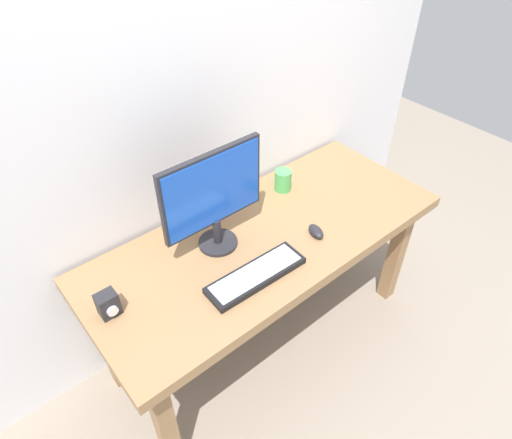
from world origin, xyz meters
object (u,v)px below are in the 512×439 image
at_px(desk, 266,249).
at_px(mouse, 316,231).
at_px(keyboard_primary, 256,275).
at_px(coffee_mug, 283,180).
at_px(monitor, 213,196).
at_px(audio_controller, 108,304).

xyz_separation_m(desk, mouse, (0.17, -0.14, 0.11)).
relative_size(keyboard_primary, coffee_mug, 3.98).
xyz_separation_m(monitor, audio_controller, (-0.53, -0.05, -0.21)).
bearing_deg(audio_controller, desk, -3.39).
height_order(desk, mouse, mouse).
xyz_separation_m(desk, monitor, (-0.20, 0.10, 0.35)).
bearing_deg(keyboard_primary, audio_controller, 158.19).
height_order(keyboard_primary, coffee_mug, coffee_mug).
relative_size(audio_controller, coffee_mug, 0.94).
relative_size(desk, audio_controller, 16.37).
bearing_deg(monitor, audio_controller, -174.22).
relative_size(desk, mouse, 17.40).
distance_m(desk, keyboard_primary, 0.28).
distance_m(desk, audio_controller, 0.75).
relative_size(monitor, audio_controller, 4.60).
bearing_deg(mouse, desk, 155.02).
relative_size(keyboard_primary, mouse, 4.50).
height_order(monitor, coffee_mug, monitor).
height_order(desk, coffee_mug, coffee_mug).
bearing_deg(audio_controller, monitor, 5.78).
height_order(mouse, coffee_mug, coffee_mug).
distance_m(monitor, keyboard_primary, 0.36).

